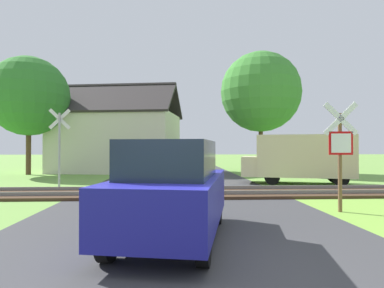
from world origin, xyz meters
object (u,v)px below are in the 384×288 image
Objects in this scene: house at (118,141)px; parked_car at (173,190)px; stop_sign_near at (340,149)px; tree_right at (261,92)px; crossing_sign_far at (59,142)px; tree_left at (29,96)px; mail_truck at (300,157)px.

house is 2.15× the size of parked_car.
house is 18.40m from parked_car.
tree_right is at bearing -89.13° from stop_sign_near.
stop_sign_near is 0.86× the size of crossing_sign_far.
stop_sign_near is at bearing 40.53° from parked_car.
tree_left is (-4.21, 7.12, 2.94)m from crossing_sign_far.
stop_sign_near is at bearing -176.03° from mail_truck.
house reaches higher than stop_sign_near.
house is at bearing -55.23° from stop_sign_near.
tree_left is at bearing -37.50° from stop_sign_near.
tree_right is at bearing 28.31° from crossing_sign_far.
mail_truck is 1.23× the size of parked_car.
crossing_sign_far is 0.36× the size of house.
house is 10.32m from tree_right.
crossing_sign_far reaches higher than parked_car.
house is 1.75× the size of mail_truck.
stop_sign_near is 0.39× the size of tree_left.
crossing_sign_far is 9.69m from house.
tree_left reaches higher than stop_sign_near.
house is at bearing 76.27° from crossing_sign_far.
stop_sign_near is at bearing -44.49° from tree_left.
crossing_sign_far is at bearing 130.91° from parked_car.
stop_sign_near is 4.98m from parked_car.
tree_left is at bearing 131.32° from parked_car.
tree_left is at bearing -176.89° from tree_right.
tree_left is 16.40m from mail_truck.
tree_right is (9.66, -1.72, 3.20)m from house.
parked_car is (-5.83, -9.28, -0.34)m from mail_truck.
house is at bearing 169.89° from tree_right.
parked_car is (8.95, -15.42, -3.95)m from tree_left.
parked_car is at bearing -59.88° from tree_left.
tree_left is (-13.24, 13.01, 3.21)m from stop_sign_near.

